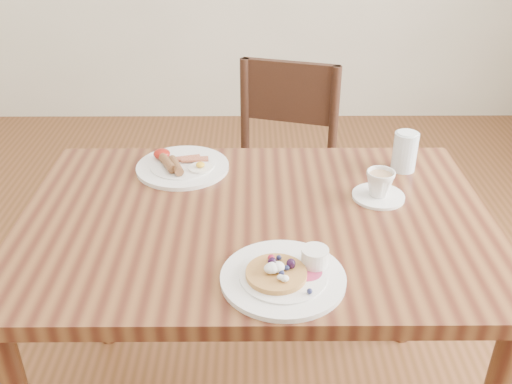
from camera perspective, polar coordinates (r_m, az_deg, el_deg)
dining_table at (r=1.50m, az=-0.00°, el=-5.59°), size 1.20×0.80×0.75m
chair_far at (r=2.23m, az=2.41°, el=2.37°), size 0.52×0.52×0.88m
pancake_plate at (r=1.23m, az=2.95°, el=-8.23°), size 0.27×0.27×0.06m
breakfast_plate at (r=1.68m, az=-7.50°, el=2.64°), size 0.27×0.27×0.04m
teacup_saucer at (r=1.55m, az=12.24°, el=0.54°), size 0.14×0.14×0.08m
water_glass at (r=1.70m, az=14.66°, el=3.93°), size 0.07×0.07×0.11m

